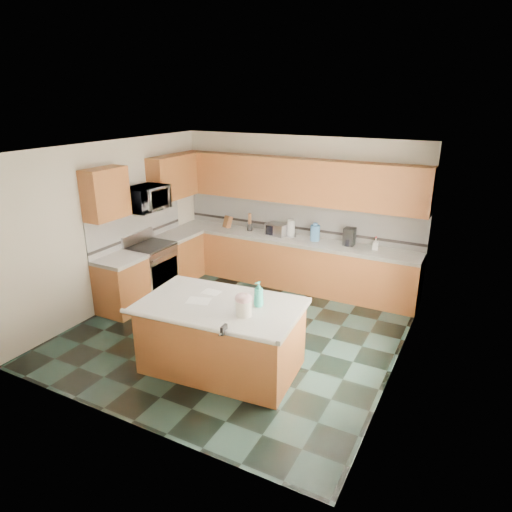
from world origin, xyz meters
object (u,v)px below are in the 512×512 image
Objects in this scene: soap_bottle_island at (259,294)px; knife_block at (228,222)px; treat_jar at (244,308)px; coffee_maker at (349,237)px; toaster_oven at (277,229)px; island_base at (222,338)px; island_top at (221,305)px.

knife_block is at bearing 143.96° from soap_bottle_island.
soap_bottle_island reaches higher than treat_jar.
knife_block reaches higher than treat_jar.
treat_jar is 0.63× the size of coffee_maker.
toaster_oven is at bearing 126.62° from treat_jar.
island_base is 3.45m from knife_block.
toaster_oven is at bearing 127.79° from soap_bottle_island.
soap_bottle_island is (0.45, 0.15, 0.19)m from island_top.
coffee_maker reaches higher than treat_jar.
island_top is at bearing -70.24° from toaster_oven.
coffee_maker reaches higher than island_base.
knife_block is at bearing 114.41° from island_base.
island_base is at bearing -103.41° from coffee_maker.
toaster_oven is at bearing -178.35° from coffee_maker.
treat_jar is (0.41, -0.16, 0.59)m from island_base.
island_base is 0.81m from soap_bottle_island.
knife_block is 2.41m from coffee_maker.
treat_jar is at bearing -25.85° from island_top.
coffee_maker is (0.73, 2.99, 0.18)m from island_top.
island_base is 0.95× the size of island_top.
treat_jar is at bearing -95.43° from coffee_maker.
toaster_oven is at bearing 96.82° from island_base.
island_top is 3.40m from knife_block.
soap_bottle_island is at bearing -61.18° from toaster_oven.
island_base is 3.15m from coffee_maker.
treat_jar is (0.41, -0.16, 0.13)m from island_top.
coffee_maker is at bearing 9.15° from toaster_oven.
coffee_maker is (0.73, 2.99, 0.64)m from island_base.
toaster_oven reaches higher than island_top.
island_base is at bearing -144.64° from soap_bottle_island.
island_top is 5.37× the size of toaster_oven.
coffee_maker is (0.32, 3.15, 0.06)m from treat_jar.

